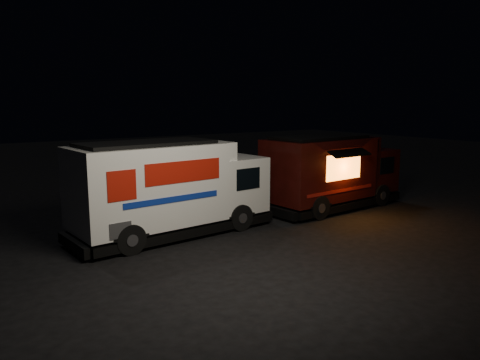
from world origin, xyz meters
The scene contains 3 objects.
ground centered at (0.00, 0.00, 0.00)m, with size 80.00×80.00×0.00m, color black.
white_truck centered at (-1.34, 1.43, 1.51)m, with size 6.68×2.28×3.03m, color white, non-canonical shape.
red_truck centered at (5.59, 1.35, 1.45)m, with size 6.24×2.30×2.91m, color #370B0A, non-canonical shape.
Camera 1 is at (-7.68, -11.84, 4.24)m, focal length 35.00 mm.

